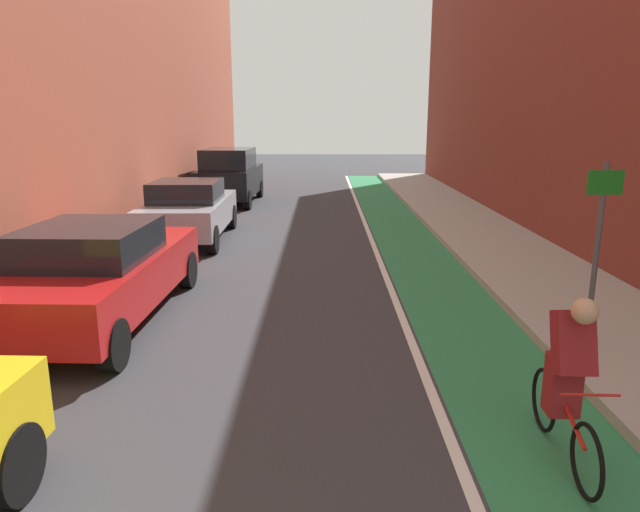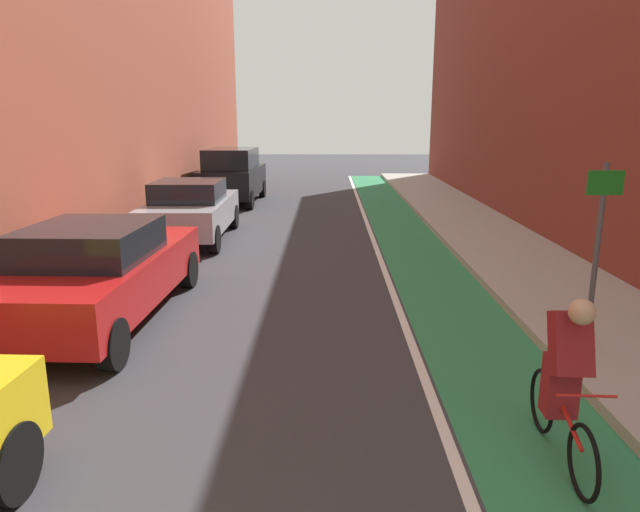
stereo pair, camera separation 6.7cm
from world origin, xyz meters
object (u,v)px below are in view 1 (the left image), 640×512
(street_sign_post, at_px, (598,238))
(parked_sedan_silver, at_px, (189,210))
(parked_sedan_red, at_px, (98,271))
(parked_suv_black, at_px, (230,175))
(cyclist_mid, at_px, (568,377))

(street_sign_post, bearing_deg, parked_sedan_silver, 133.51)
(parked_sedan_silver, height_order, street_sign_post, street_sign_post)
(parked_sedan_silver, distance_m, street_sign_post, 10.02)
(parked_sedan_silver, xyz_separation_m, street_sign_post, (6.87, -7.24, 0.78))
(parked_sedan_red, relative_size, parked_sedan_silver, 1.11)
(parked_sedan_silver, distance_m, parked_suv_black, 6.60)
(cyclist_mid, bearing_deg, street_sign_post, 61.61)
(parked_suv_black, bearing_deg, cyclist_mid, -71.05)
(cyclist_mid, distance_m, street_sign_post, 2.84)
(parked_sedan_red, bearing_deg, cyclist_mid, -33.06)
(street_sign_post, bearing_deg, parked_sedan_red, 169.88)
(parked_suv_black, height_order, cyclist_mid, parked_suv_black)
(parked_sedan_red, xyz_separation_m, cyclist_mid, (5.58, -3.63, 0.02))
(parked_sedan_red, xyz_separation_m, parked_suv_black, (-0.00, 12.61, 0.23))
(parked_sedan_silver, relative_size, parked_suv_black, 0.98)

